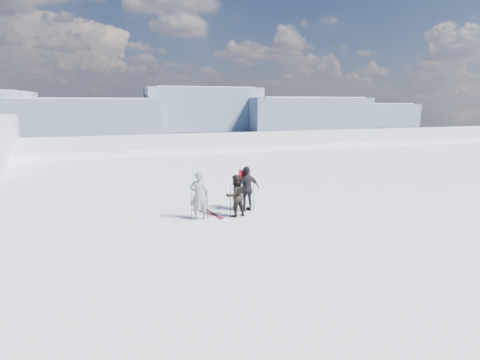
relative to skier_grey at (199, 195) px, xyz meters
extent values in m
plane|color=white|center=(3.76, 57.07, -18.47)|extent=(220.00, 208.01, 71.62)
cube|color=white|center=(3.76, 27.07, -7.47)|extent=(180.00, 16.00, 14.00)
plane|color=#1F3148|center=(3.76, 287.07, -30.97)|extent=(820.00, 820.00, 0.00)
cube|color=slate|center=(-36.24, 437.07, -11.97)|extent=(160.00, 80.00, 38.00)
cube|color=white|center=(-36.24, 437.07, 4.03)|extent=(136.00, 70.00, 8.00)
cube|color=slate|center=(103.76, 467.07, -4.97)|extent=(140.00, 80.00, 52.00)
cube|color=white|center=(103.76, 467.07, 18.03)|extent=(119.00, 70.00, 8.00)
cube|color=slate|center=(233.76, 437.07, -10.97)|extent=(160.00, 80.00, 40.00)
cube|color=white|center=(233.76, 437.07, 6.03)|extent=(136.00, 70.00, 8.00)
cube|color=slate|center=(353.76, 467.07, -14.97)|extent=(130.00, 80.00, 32.00)
cube|color=white|center=(353.76, 467.07, -1.97)|extent=(110.50, 70.00, 8.00)
cone|color=black|center=(-15.24, 32.07, -3.97)|extent=(5.60, 5.60, 10.00)
cone|color=black|center=(-14.24, 29.07, -3.97)|extent=(5.60, 5.60, 10.00)
imported|color=gray|center=(0.00, 0.00, 0.00)|extent=(0.78, 0.59, 1.93)
imported|color=black|center=(1.45, -0.09, -0.11)|extent=(0.97, 0.83, 1.72)
imported|color=black|center=(2.17, 0.50, 0.00)|extent=(1.19, 0.66, 1.92)
cube|color=red|center=(2.13, 0.74, 1.23)|extent=(0.44, 0.30, 0.53)
cylinder|color=black|center=(-0.32, -0.06, -0.40)|extent=(0.02, 0.02, 1.13)
cylinder|color=black|center=(0.31, -0.07, -0.32)|extent=(0.02, 0.02, 1.29)
cylinder|color=black|center=(1.21, -0.23, -0.31)|extent=(0.02, 0.02, 1.31)
cylinder|color=black|center=(1.77, -0.17, -0.33)|extent=(0.02, 0.02, 1.28)
cylinder|color=black|center=(1.83, 0.41, -0.28)|extent=(0.02, 0.02, 1.37)
cylinder|color=black|center=(2.44, 0.44, -0.28)|extent=(0.02, 0.02, 1.37)
cube|color=black|center=(0.54, 0.52, -0.95)|extent=(0.87, 1.54, 0.03)
cube|color=black|center=(0.68, 0.52, -0.95)|extent=(0.33, 1.70, 0.03)
camera|label=1|loc=(-2.90, -13.97, 3.57)|focal=28.00mm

